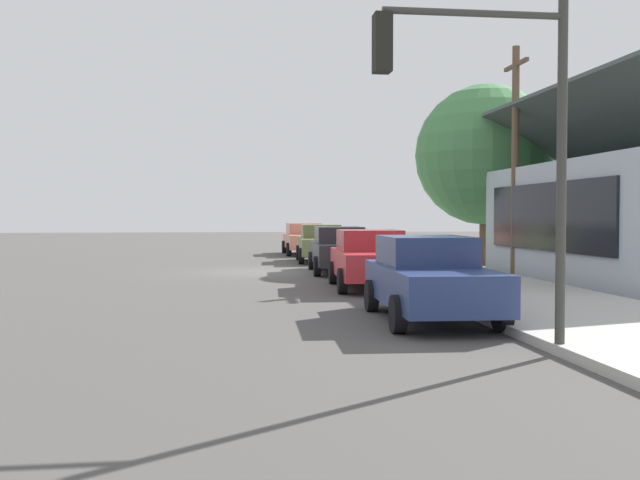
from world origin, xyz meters
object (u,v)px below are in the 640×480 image
Objects in this scene: traffic_light_main at (490,108)px; car_navy at (429,277)px; car_cherry at (371,258)px; shade_tree at (486,155)px; car_coral at (304,238)px; utility_pole_wooden at (515,156)px; car_olive at (321,243)px; car_charcoal at (340,249)px; fire_hydrant_red at (383,258)px.

car_navy is at bearing 177.65° from traffic_light_main.
traffic_light_main is (9.62, -0.21, 2.68)m from car_cherry.
traffic_light_main is at bearing -19.89° from shade_tree.
utility_pole_wooden reaches higher than car_coral.
car_cherry is at bearing -58.90° from utility_pole_wooden.
utility_pole_wooden reaches higher than shade_tree.
car_navy is 11.29m from utility_pole_wooden.
car_olive is 7.76m from shade_tree.
car_cherry is at bearing 3.20° from car_charcoal.
car_navy is at bearing 2.75° from car_charcoal.
utility_pole_wooden is (-12.91, 5.66, 0.44)m from traffic_light_main.
car_olive and car_charcoal have the same top height.
car_navy is at bearing 2.47° from car_cherry.
traffic_light_main is 7.32× the size of fire_hydrant_red.
car_olive is 17.31m from car_navy.
utility_pole_wooden is 5.59m from fire_hydrant_red.
utility_pole_wooden is 10.56× the size of fire_hydrant_red.
shade_tree is 10.10× the size of fire_hydrant_red.
car_charcoal is (5.76, -0.07, 0.00)m from car_olive.
traffic_light_main reaches higher than car_charcoal.
car_navy is at bearing -0.00° from car_coral.
traffic_light_main is at bearing -0.32° from car_coral.
traffic_light_main is at bearing 1.84° from car_cherry.
car_charcoal is at bearing 0.24° from car_coral.
car_charcoal is at bearing -66.24° from shade_tree.
car_coral is at bearing -172.79° from fire_hydrant_red.
traffic_light_main reaches higher than car_olive.
car_olive is 21.04m from traffic_light_main.
utility_pole_wooden reaches higher than car_olive.
utility_pole_wooden is (13.87, 5.52, 3.11)m from car_coral.
traffic_light_main is at bearing -23.68° from utility_pole_wooden.
car_coral and car_charcoal have the same top height.
shade_tree is (3.00, 6.20, 3.57)m from car_olive.
car_coral and car_navy have the same top height.
fire_hydrant_red is (6.10, 1.39, -0.32)m from car_olive.
car_coral is at bearing -177.91° from car_navy.
car_olive is at bearing -145.88° from utility_pole_wooden.
car_coral is at bearing -158.30° from utility_pole_wooden.
car_coral is 1.07× the size of car_cherry.
utility_pole_wooden is at bearing 151.53° from car_navy.
car_olive is 11.25m from car_cherry.
car_cherry is 5.35m from fire_hydrant_red.
car_olive is 1.00× the size of car_cherry.
car_coral reaches higher than fire_hydrant_red.
car_olive reaches higher than fire_hydrant_red.
car_coral is 0.64× the size of utility_pole_wooden.
car_navy is at bearing 2.78° from car_olive.
car_coral is at bearing -176.64° from car_cherry.
shade_tree is (-2.76, 6.27, 3.57)m from car_charcoal.
shade_tree is 19.02m from traffic_light_main.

